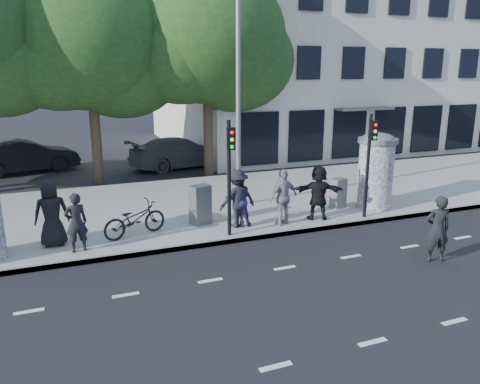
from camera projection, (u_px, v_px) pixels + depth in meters
name	position (u px, v px, depth m)	size (l,w,h in m)	color
ground	(313.00, 292.00, 10.69)	(120.00, 120.00, 0.00)	black
sidewalk	(210.00, 203.00, 17.41)	(40.00, 8.00, 0.15)	gray
curb	(252.00, 238.00, 13.86)	(40.00, 0.10, 0.16)	slate
lane_dash_near	(372.00, 342.00, 8.71)	(32.00, 0.12, 0.01)	silver
lane_dash_far	(285.00, 268.00, 11.95)	(32.00, 0.12, 0.01)	silver
ad_column_right	(376.00, 169.00, 16.37)	(1.36, 1.36, 2.65)	beige
traffic_pole_near	(230.00, 167.00, 13.31)	(0.22, 0.31, 3.40)	black
traffic_pole_far	(370.00, 155.00, 15.02)	(0.22, 0.31, 3.40)	black
street_lamp	(239.00, 73.00, 15.70)	(0.25, 0.93, 8.00)	slate
tree_near_left	(88.00, 40.00, 19.30)	(6.80, 6.80, 8.97)	#38281C
tree_center	(207.00, 36.00, 20.65)	(7.00, 7.00, 9.30)	#38281C
building	(321.00, 52.00, 31.38)	(20.30, 15.85, 12.00)	beige
ped_a	(51.00, 213.00, 12.84)	(0.93, 0.60, 1.90)	black
ped_b	(76.00, 223.00, 12.46)	(0.59, 0.39, 1.63)	black
ped_c	(238.00, 200.00, 14.49)	(0.83, 0.65, 1.71)	#201E4D
ped_d	(238.00, 198.00, 14.38)	(1.18, 0.68, 1.83)	black
ped_e	(283.00, 197.00, 14.62)	(1.05, 0.60, 1.79)	gray
ped_f	(318.00, 193.00, 15.12)	(1.67, 0.60, 1.80)	black
man_road	(437.00, 229.00, 12.17)	(0.65, 0.43, 1.79)	black
bicycle	(135.00, 219.00, 13.69)	(1.96, 0.68, 1.03)	black
cabinet_left	(200.00, 205.00, 14.75)	(0.60, 0.43, 1.25)	slate
cabinet_right	(338.00, 193.00, 16.49)	(0.51, 0.37, 1.06)	slate
car_mid	(26.00, 156.00, 22.77)	(4.79, 1.67, 1.58)	black
car_right	(180.00, 152.00, 23.94)	(5.29, 2.15, 1.54)	#484B4F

